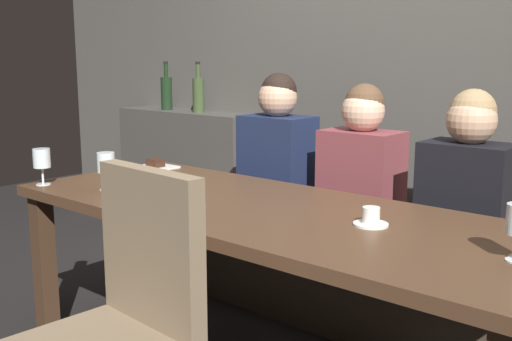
% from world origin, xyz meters
% --- Properties ---
extents(back_wall_tiled, '(6.00, 0.12, 3.00)m').
position_xyz_m(back_wall_tiled, '(0.00, 1.22, 1.50)').
color(back_wall_tiled, '#4C4944').
rests_on(back_wall_tiled, ground).
extents(back_counter, '(1.10, 0.28, 0.95)m').
position_xyz_m(back_counter, '(-1.55, 1.04, 0.47)').
color(back_counter, '#413E3A').
rests_on(back_counter, ground).
extents(dining_table, '(2.20, 0.84, 0.74)m').
position_xyz_m(dining_table, '(0.00, 0.00, 0.65)').
color(dining_table, '#412B1C').
rests_on(dining_table, ground).
extents(banquette_bench, '(2.50, 0.44, 0.45)m').
position_xyz_m(banquette_bench, '(0.00, 0.70, 0.23)').
color(banquette_bench, '#40352A').
rests_on(banquette_bench, ground).
extents(chair_near_side, '(0.47, 0.47, 0.98)m').
position_xyz_m(chair_near_side, '(0.05, -0.72, 0.56)').
color(chair_near_side, '#4C3321').
rests_on(chair_near_side, ground).
extents(diner_redhead, '(0.36, 0.24, 0.78)m').
position_xyz_m(diner_redhead, '(-0.49, 0.69, 0.82)').
color(diner_redhead, '#192342').
rests_on(diner_redhead, banquette_bench).
extents(diner_bearded, '(0.36, 0.24, 0.74)m').
position_xyz_m(diner_bearded, '(-0.01, 0.72, 0.80)').
color(diner_bearded, brown).
rests_on(diner_bearded, banquette_bench).
extents(diner_far_end, '(0.36, 0.24, 0.73)m').
position_xyz_m(diner_far_end, '(0.51, 0.68, 0.79)').
color(diner_far_end, black).
rests_on(diner_far_end, banquette_bench).
extents(wine_bottle_dark_red, '(0.08, 0.08, 0.33)m').
position_xyz_m(wine_bottle_dark_red, '(-1.71, 1.01, 1.07)').
color(wine_bottle_dark_red, black).
rests_on(wine_bottle_dark_red, back_counter).
extents(wine_bottle_pale_label, '(0.08, 0.08, 0.33)m').
position_xyz_m(wine_bottle_pale_label, '(-1.41, 1.01, 1.07)').
color(wine_bottle_pale_label, '#384728').
rests_on(wine_bottle_pale_label, back_counter).
extents(wine_glass_far_left, '(0.08, 0.08, 0.16)m').
position_xyz_m(wine_glass_far_left, '(-0.71, -0.22, 0.86)').
color(wine_glass_far_left, silver).
rests_on(wine_glass_far_left, dining_table).
extents(wine_glass_end_right, '(0.08, 0.08, 0.16)m').
position_xyz_m(wine_glass_end_right, '(-1.02, -0.34, 0.86)').
color(wine_glass_end_right, silver).
rests_on(wine_glass_end_right, dining_table).
extents(espresso_cup, '(0.12, 0.12, 0.06)m').
position_xyz_m(espresso_cup, '(0.44, 0.03, 0.77)').
color(espresso_cup, white).
rests_on(espresso_cup, dining_table).
extents(dessert_plate, '(0.19, 0.19, 0.05)m').
position_xyz_m(dessert_plate, '(-0.95, 0.25, 0.75)').
color(dessert_plate, white).
rests_on(dessert_plate, dining_table).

